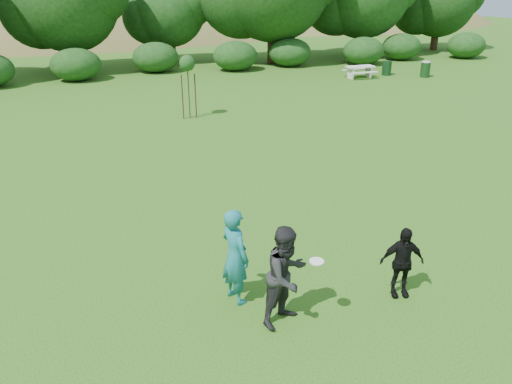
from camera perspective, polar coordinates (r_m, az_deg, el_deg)
ground at (r=10.55m, az=5.48°, el=-11.71°), size 120.00×120.00×0.00m
player_teal at (r=9.87m, az=-2.41°, el=-7.32°), size 0.69×0.85×2.02m
player_grey at (r=9.30m, az=3.52°, el=-9.55°), size 1.20×1.10×1.99m
player_black at (r=10.54m, az=16.32°, el=-7.70°), size 0.97×0.60×1.53m
trash_can_near at (r=34.89m, az=14.71°, el=13.53°), size 0.60×0.60×0.90m
frisbee at (r=9.08m, az=6.95°, el=-7.88°), size 0.27×0.27×0.03m
sapling at (r=23.01m, az=-7.86°, el=14.20°), size 0.70×0.70×2.85m
picnic_table at (r=33.47m, az=11.80°, el=13.51°), size 1.80×1.48×0.76m
trash_can_lidded at (r=34.87m, az=18.80°, el=13.21°), size 0.60×0.60×1.05m
hillside at (r=78.39m, az=-16.54°, el=9.26°), size 150.00×72.00×52.00m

